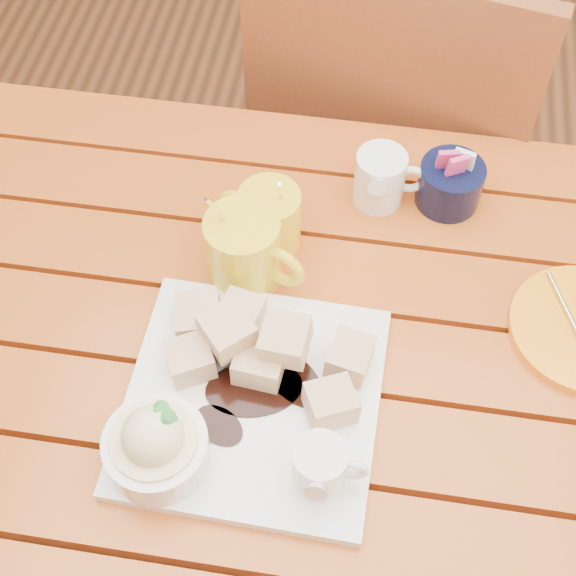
% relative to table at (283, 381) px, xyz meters
% --- Properties ---
extents(ground, '(5.00, 5.00, 0.00)m').
position_rel_table_xyz_m(ground, '(0.00, -0.00, -0.64)').
color(ground, '#502B16').
rests_on(ground, ground).
extents(table, '(1.20, 0.79, 0.75)m').
position_rel_table_xyz_m(table, '(0.00, 0.00, 0.00)').
color(table, '#A14514').
rests_on(table, ground).
extents(dessert_plate, '(0.30, 0.30, 0.12)m').
position_rel_table_xyz_m(dessert_plate, '(-0.04, -0.11, 0.14)').
color(dessert_plate, white).
rests_on(dessert_plate, table).
extents(coffee_mug_left, '(0.12, 0.08, 0.14)m').
position_rel_table_xyz_m(coffee_mug_left, '(-0.04, 0.15, 0.15)').
color(coffee_mug_left, yellow).
rests_on(coffee_mug_left, table).
extents(coffee_mug_right, '(0.13, 0.10, 0.16)m').
position_rel_table_xyz_m(coffee_mug_right, '(-0.06, 0.09, 0.16)').
color(coffee_mug_right, yellow).
rests_on(coffee_mug_right, table).
extents(cream_pitcher, '(0.10, 0.08, 0.08)m').
position_rel_table_xyz_m(cream_pitcher, '(0.10, 0.25, 0.15)').
color(cream_pitcher, white).
rests_on(cream_pitcher, table).
extents(sugar_caddy, '(0.09, 0.09, 0.10)m').
position_rel_table_xyz_m(sugar_caddy, '(0.19, 0.26, 0.14)').
color(sugar_caddy, black).
rests_on(sugar_caddy, table).
extents(chair_far, '(0.54, 0.54, 0.97)m').
position_rel_table_xyz_m(chair_far, '(0.11, 0.57, -0.10)').
color(chair_far, brown).
rests_on(chair_far, ground).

